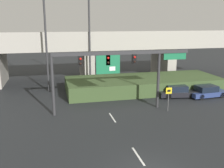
{
  "coord_description": "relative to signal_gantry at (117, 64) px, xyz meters",
  "views": [
    {
      "loc": [
        -5.22,
        -12.43,
        8.51
      ],
      "look_at": [
        0.0,
        9.43,
        3.09
      ],
      "focal_mm": 42.0,
      "sensor_mm": 36.0,
      "label": 1
    }
  ],
  "objects": [
    {
      "name": "parked_sedan_near_right",
      "position": [
        7.91,
        2.89,
        -3.97
      ],
      "size": [
        4.55,
        2.4,
        1.38
      ],
      "rotation": [
        0.0,
        0.0,
        -0.15
      ],
      "color": "black",
      "rests_on": "ground"
    },
    {
      "name": "signal_gantry",
      "position": [
        0.0,
        0.0,
        0.0
      ],
      "size": [
        13.32,
        0.44,
        5.79
      ],
      "color": "#2D2D30",
      "rests_on": "ground"
    },
    {
      "name": "highway_light_pole_near",
      "position": [
        -6.44,
        8.77,
        2.95
      ],
      "size": [
        0.7,
        0.36,
        14.37
      ],
      "color": "#2D2D30",
      "rests_on": "ground"
    },
    {
      "name": "parked_sedan_mid_right",
      "position": [
        11.23,
        2.15,
        -3.98
      ],
      "size": [
        4.49,
        2.16,
        1.35
      ],
      "rotation": [
        0.0,
        0.0,
        0.08
      ],
      "color": "navy",
      "rests_on": "ground"
    },
    {
      "name": "highway_light_pole_far",
      "position": [
        -1.0,
        10.31,
        3.12
      ],
      "size": [
        0.7,
        0.36,
        14.72
      ],
      "color": "#2D2D30",
      "rests_on": "ground"
    },
    {
      "name": "speed_limit_sign",
      "position": [
        4.75,
        -1.36,
        -3.04
      ],
      "size": [
        0.6,
        0.11,
        2.41
      ],
      "color": "#4C4C4C",
      "rests_on": "ground"
    },
    {
      "name": "overpass_bridge",
      "position": [
        -0.88,
        14.43,
        0.32
      ],
      "size": [
        42.8,
        8.14,
        7.18
      ],
      "color": "#A39E93",
      "rests_on": "ground"
    },
    {
      "name": "grass_embankment",
      "position": [
        5.13,
        6.59,
        -3.8
      ],
      "size": [
        19.07,
        6.82,
        1.63
      ],
      "color": "#384C28",
      "rests_on": "ground"
    },
    {
      "name": "lane_markings",
      "position": [
        -0.88,
        1.76,
        -4.61
      ],
      "size": [
        0.14,
        23.84,
        0.01
      ],
      "color": "silver",
      "rests_on": "ground"
    }
  ]
}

